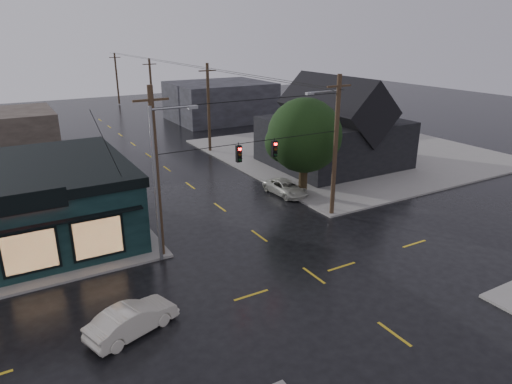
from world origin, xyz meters
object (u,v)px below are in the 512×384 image
corner_tree (305,136)px  sedan_cream (132,319)px  utility_pole_ne (331,215)px  suv_silver (286,188)px  utility_pole_nw (163,256)px

corner_tree → sedan_cream: (-17.12, -10.91, -4.37)m
utility_pole_ne → sedan_cream: size_ratio=2.42×
sedan_cream → suv_silver: 20.03m
sedan_cream → suv_silver: bearing=-72.7°
corner_tree → suv_silver: corner_tree is taller
utility_pole_nw → suv_silver: bearing=23.3°
utility_pole_nw → sedan_cream: (-3.62, -6.52, 0.69)m
utility_pole_ne → suv_silver: (-0.50, 5.38, 0.60)m
sedan_cream → suv_silver: (16.12, 11.90, -0.09)m
corner_tree → utility_pole_ne: corner_tree is taller
utility_pole_ne → suv_silver: utility_pole_ne is taller
utility_pole_nw → sedan_cream: 7.49m
utility_pole_ne → sedan_cream: (-16.62, -6.52, 0.69)m
corner_tree → utility_pole_nw: corner_tree is taller
utility_pole_nw → suv_silver: 13.62m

